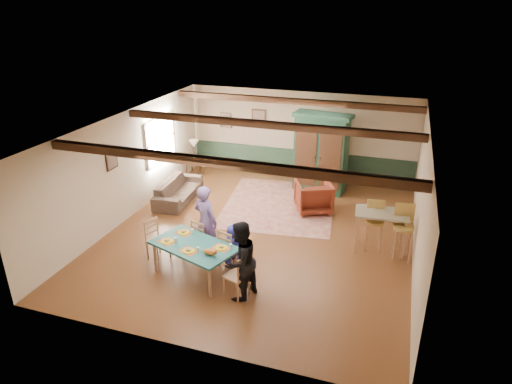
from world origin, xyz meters
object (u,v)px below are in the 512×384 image
(end_table, at_px, (195,165))
(counter_table, at_px, (380,231))
(sofa, at_px, (178,190))
(dining_table, at_px, (195,260))
(dining_chair_far_left, at_px, (204,238))
(dining_chair_end_right, at_px, (236,275))
(dining_chair_end_left, at_px, (158,240))
(armchair, at_px, (313,197))
(person_man, at_px, (206,221))
(person_woman, at_px, (240,261))
(person_child, at_px, (233,246))
(cat, at_px, (210,251))
(bar_stool_right, at_px, (403,233))
(armoire, at_px, (321,153))
(dining_chair_far_right, at_px, (231,248))
(bar_stool_left, at_px, (374,227))
(table_lamp, at_px, (194,148))

(end_table, relative_size, counter_table, 0.52)
(sofa, bearing_deg, dining_table, -153.40)
(dining_chair_far_left, height_order, dining_chair_end_right, same)
(dining_table, relative_size, dining_chair_end_left, 1.89)
(dining_chair_end_right, xyz_separation_m, armchair, (0.63, 4.11, -0.04))
(dining_chair_far_left, xyz_separation_m, person_man, (0.02, 0.07, 0.37))
(dining_chair_far_left, relative_size, person_man, 0.55)
(armchair, xyz_separation_m, counter_table, (1.81, -1.55, 0.06))
(dining_chair_end_left, height_order, person_woman, person_woman)
(person_child, xyz_separation_m, cat, (-0.14, -0.85, 0.32))
(person_child, bearing_deg, bar_stool_right, -138.55)
(armoire, xyz_separation_m, sofa, (-3.61, -1.91, -0.85))
(dining_chair_end_left, bearing_deg, dining_table, -90.00)
(dining_table, bearing_deg, person_child, 44.44)
(dining_chair_end_left, distance_m, dining_chair_end_right, 2.18)
(dining_table, bearing_deg, person_man, 97.57)
(dining_chair_far_right, distance_m, end_table, 5.65)
(dining_chair_far_right, bearing_deg, bar_stool_right, -137.66)
(person_child, relative_size, bar_stool_right, 0.77)
(bar_stool_left, bearing_deg, person_child, -155.15)
(sofa, bearing_deg, person_man, -147.00)
(dining_chair_end_right, bearing_deg, end_table, -129.03)
(person_man, relative_size, person_woman, 1.05)
(dining_table, height_order, bar_stool_left, bar_stool_left)
(person_child, bearing_deg, person_woman, 136.74)
(armchair, xyz_separation_m, sofa, (-3.73, -0.45, -0.12))
(sofa, relative_size, bar_stool_right, 1.61)
(dining_chair_end_right, bearing_deg, bar_stool_left, 156.81)
(counter_table, bearing_deg, dining_chair_far_left, -158.41)
(table_lamp, distance_m, bar_stool_right, 7.22)
(dining_chair_end_right, relative_size, bar_stool_left, 0.79)
(dining_chair_far_left, xyz_separation_m, bar_stool_right, (4.08, 1.21, 0.17))
(person_child, distance_m, counter_table, 3.28)
(dining_chair_far_left, bearing_deg, table_lamp, -43.50)
(cat, bearing_deg, armoire, 97.76)
(sofa, distance_m, table_lamp, 2.08)
(dining_table, relative_size, cat, 5.00)
(dining_table, bearing_deg, dining_chair_end_right, -19.00)
(dining_table, xyz_separation_m, bar_stool_right, (3.95, 1.98, 0.26))
(dining_chair_end_right, relative_size, bar_stool_right, 0.73)
(bar_stool_right, bearing_deg, cat, -154.06)
(person_man, relative_size, sofa, 0.82)
(dining_chair_end_left, bearing_deg, person_man, -43.15)
(sofa, bearing_deg, dining_chair_far_right, -141.84)
(cat, bearing_deg, table_lamp, 137.01)
(person_man, height_order, bar_stool_left, person_man)
(sofa, bearing_deg, armoire, -67.52)
(cat, xyz_separation_m, armoire, (1.09, 5.47, 0.35))
(dining_chair_far_right, distance_m, table_lamp, 5.66)
(armoire, bearing_deg, table_lamp, -173.07)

